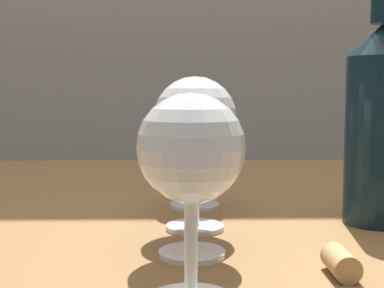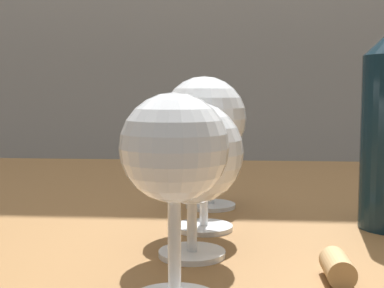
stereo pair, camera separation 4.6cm
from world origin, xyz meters
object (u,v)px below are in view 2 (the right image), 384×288
cork (337,267)px  wine_glass_port (211,139)px  wine_glass_rose (204,122)px  wine_glass_white (174,155)px  wine_glass_pinot (192,156)px

cork → wine_glass_port: bearing=113.1°
wine_glass_rose → wine_glass_white: bearing=-92.3°
wine_glass_port → wine_glass_rose: bearing=-91.1°
wine_glass_pinot → wine_glass_port: wine_glass_pinot is taller
wine_glass_pinot → wine_glass_white: bearing=-91.6°
wine_glass_rose → cork: size_ratio=3.85×
cork → wine_glass_white: bearing=-154.6°
wine_glass_rose → cork: wine_glass_rose is taller
wine_glass_rose → wine_glass_port: (0.00, 0.11, -0.03)m
wine_glass_white → wine_glass_pinot: bearing=88.4°
wine_glass_white → cork: wine_glass_white is taller
wine_glass_rose → cork: 0.21m
wine_glass_pinot → cork: 0.15m
wine_glass_pinot → wine_glass_rose: size_ratio=0.85×
wine_glass_pinot → cork: wine_glass_pinot is taller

